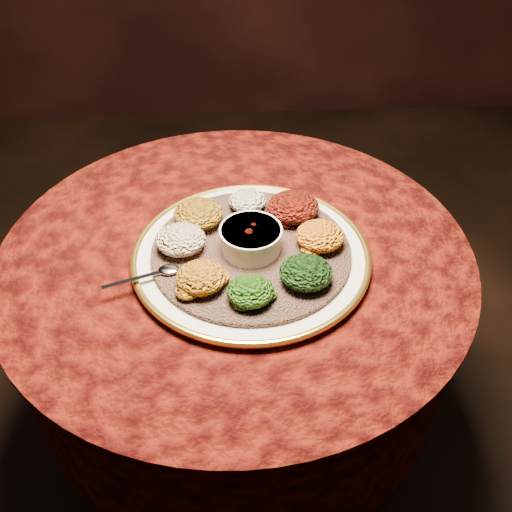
{
  "coord_description": "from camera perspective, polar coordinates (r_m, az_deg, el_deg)",
  "views": [
    {
      "loc": [
        -0.0,
        -0.88,
        1.49
      ],
      "look_at": [
        0.04,
        -0.06,
        0.76
      ],
      "focal_mm": 40.0,
      "sensor_mm": 36.0,
      "label": 1
    }
  ],
  "objects": [
    {
      "name": "platter",
      "position": [
        1.12,
        -0.5,
        0.05
      ],
      "size": [
        0.5,
        0.5,
        0.02
      ],
      "rotation": [
        0.0,
        0.0,
        -0.12
      ],
      "color": "beige",
      "rests_on": "table"
    },
    {
      "name": "portion_kik",
      "position": [
        1.03,
        -5.52,
        -2.13
      ],
      "size": [
        0.09,
        0.09,
        0.04
      ],
      "primitive_type": "ellipsoid",
      "color": "#B96610",
      "rests_on": "injera"
    },
    {
      "name": "portion_ayib",
      "position": [
        1.2,
        -0.86,
        5.55
      ],
      "size": [
        0.08,
        0.08,
        0.04
      ],
      "primitive_type": "ellipsoid",
      "color": "beige",
      "rests_on": "injera"
    },
    {
      "name": "spoon",
      "position": [
        1.07,
        -9.26,
        -1.51
      ],
      "size": [
        0.14,
        0.06,
        0.01
      ],
      "rotation": [
        0.0,
        0.0,
        -2.8
      ],
      "color": "silver",
      "rests_on": "injera"
    },
    {
      "name": "portion_timatim",
      "position": [
        1.11,
        -7.52,
        1.64
      ],
      "size": [
        0.1,
        0.09,
        0.05
      ],
      "primitive_type": "ellipsoid",
      "color": "#720609",
      "rests_on": "injera"
    },
    {
      "name": "stew_bowl",
      "position": [
        1.09,
        -0.52,
        1.82
      ],
      "size": [
        0.12,
        0.12,
        0.05
      ],
      "color": "silver",
      "rests_on": "injera"
    },
    {
      "name": "portion_mixveg",
      "position": [
        1.0,
        -0.57,
        -3.54
      ],
      "size": [
        0.08,
        0.08,
        0.04
      ],
      "primitive_type": "ellipsoid",
      "color": "#AA420A",
      "rests_on": "injera"
    },
    {
      "name": "portion_kitfo",
      "position": [
        1.18,
        3.74,
        4.92
      ],
      "size": [
        0.11,
        0.1,
        0.05
      ],
      "primitive_type": "ellipsoid",
      "color": "black",
      "rests_on": "injera"
    },
    {
      "name": "table",
      "position": [
        1.28,
        -1.88,
        -5.27
      ],
      "size": [
        0.96,
        0.96,
        0.73
      ],
      "color": "black",
      "rests_on": "ground"
    },
    {
      "name": "portion_tikil",
      "position": [
        1.11,
        6.42,
        2.02
      ],
      "size": [
        0.1,
        0.09,
        0.05
      ],
      "primitive_type": "ellipsoid",
      "color": "#C58510",
      "rests_on": "injera"
    },
    {
      "name": "injera",
      "position": [
        1.11,
        -0.51,
        0.47
      ],
      "size": [
        0.49,
        0.49,
        0.01
      ],
      "primitive_type": "cylinder",
      "rotation": [
        0.0,
        0.0,
        0.31
      ],
      "color": "brown",
      "rests_on": "platter"
    },
    {
      "name": "portion_shiro",
      "position": [
        1.17,
        -5.77,
        4.22
      ],
      "size": [
        0.1,
        0.1,
        0.05
      ],
      "primitive_type": "ellipsoid",
      "color": "#976712",
      "rests_on": "injera"
    },
    {
      "name": "portion_gomen",
      "position": [
        1.03,
        5.02,
        -1.65
      ],
      "size": [
        0.1,
        0.09,
        0.05
      ],
      "primitive_type": "ellipsoid",
      "color": "black",
      "rests_on": "injera"
    }
  ]
}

